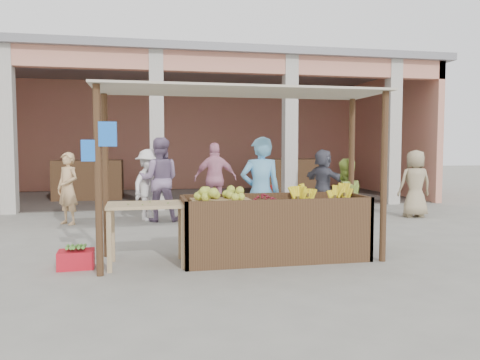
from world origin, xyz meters
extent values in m
plane|color=slate|center=(0.00, 0.00, 0.00)|extent=(60.00, 60.00, 0.00)
cube|color=tan|center=(0.00, 11.40, 2.00)|extent=(14.00, 0.20, 4.00)
cube|color=tan|center=(6.90, 8.50, 2.00)|extent=(0.20, 6.00, 4.00)
cube|color=tan|center=(0.00, 5.65, 3.75)|extent=(14.00, 0.30, 0.50)
cube|color=slate|center=(0.00, 8.50, 4.10)|extent=(14.40, 6.40, 0.20)
cube|color=beige|center=(-4.50, 5.65, 2.00)|extent=(0.35, 0.35, 4.00)
cube|color=beige|center=(-1.00, 5.65, 2.00)|extent=(0.35, 0.35, 4.00)
cube|color=beige|center=(2.50, 5.65, 2.00)|extent=(0.35, 0.35, 4.00)
cube|color=beige|center=(5.50, 5.65, 2.00)|extent=(0.35, 0.35, 4.00)
cube|color=#4C341E|center=(-3.00, 8.50, 0.60)|extent=(2.00, 1.20, 1.20)
cube|color=#4C341E|center=(3.50, 8.50, 0.60)|extent=(2.00, 1.20, 1.20)
cube|color=#4C341E|center=(0.50, 0.00, 0.40)|extent=(2.60, 0.95, 0.80)
cylinder|color=#4C341E|center=(-1.85, -0.45, 1.18)|extent=(0.09, 0.09, 2.35)
cylinder|color=#4C341E|center=(1.95, -0.45, 1.18)|extent=(0.09, 0.09, 2.35)
cylinder|color=#4C341E|center=(-1.85, 0.60, 1.18)|extent=(0.09, 0.09, 2.35)
cylinder|color=#4C341E|center=(1.95, 0.60, 1.18)|extent=(0.09, 0.09, 2.35)
cube|color=beige|center=(0.05, 0.08, 2.37)|extent=(4.00, 1.35, 0.03)
cube|color=blue|center=(-1.73, -0.45, 1.75)|extent=(0.22, 0.08, 0.30)
cube|color=blue|center=(-1.95, -0.45, 1.55)|extent=(0.18, 0.07, 0.26)
cube|color=#9B7850|center=(-0.25, 0.00, 0.83)|extent=(0.83, 0.72, 0.06)
ellipsoid|color=#E2E643|center=(-0.25, 0.00, 0.94)|extent=(0.70, 0.62, 0.15)
ellipsoid|color=maroon|center=(0.36, 0.02, 0.87)|extent=(0.46, 0.37, 0.15)
cube|color=tan|center=(-1.28, -0.03, 0.82)|extent=(1.05, 0.71, 0.04)
cube|color=tan|center=(-1.74, -0.32, 0.40)|extent=(0.06, 0.06, 0.80)
cube|color=tan|center=(-0.81, -0.32, 0.40)|extent=(0.06, 0.06, 0.80)
cube|color=tan|center=(-1.74, 0.27, 0.40)|extent=(0.06, 0.06, 0.80)
cube|color=tan|center=(-0.81, 0.27, 0.40)|extent=(0.06, 0.06, 0.80)
cube|color=red|center=(-2.19, -0.01, 0.12)|extent=(0.47, 0.35, 0.24)
ellipsoid|color=maroon|center=(2.41, 5.34, 0.28)|extent=(0.40, 0.40, 0.55)
ellipsoid|color=maroon|center=(2.74, 5.39, 0.28)|extent=(0.40, 0.40, 0.55)
ellipsoid|color=maroon|center=(2.58, 5.62, 0.28)|extent=(0.40, 0.40, 0.55)
imported|color=#69B7ED|center=(0.50, 0.78, 0.93)|extent=(0.73, 0.55, 1.87)
imported|color=#A3C248|center=(1.92, 0.78, 0.74)|extent=(0.76, 0.50, 1.48)
imported|color=#A21512|center=(0.56, 2.07, 0.46)|extent=(1.04, 1.86, 0.92)
imported|color=white|center=(-1.21, 3.92, 0.84)|extent=(1.06, 1.19, 1.68)
imported|color=pink|center=(0.32, 4.50, 0.91)|extent=(1.11, 0.65, 1.81)
imported|color=#9D8B69|center=(4.71, 3.21, 0.85)|extent=(0.86, 0.60, 1.69)
imported|color=#4A4B58|center=(3.07, 4.66, 0.81)|extent=(1.14, 1.63, 1.63)
imported|color=tan|center=(-2.86, 3.71, 0.78)|extent=(0.72, 0.71, 1.55)
imported|color=gray|center=(-1.00, 3.78, 0.98)|extent=(1.01, 0.64, 1.97)
camera|label=1|loc=(-1.27, -6.37, 1.59)|focal=35.00mm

